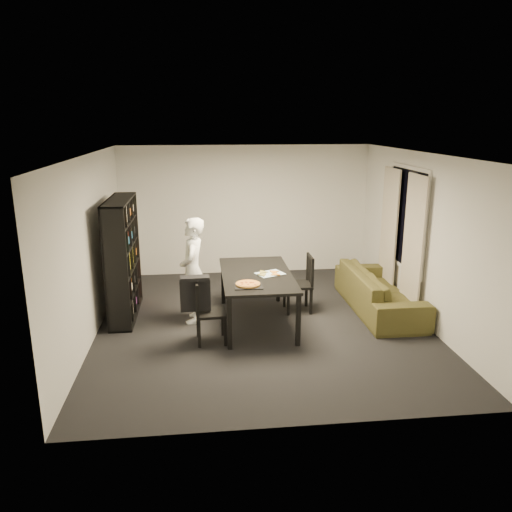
{
  "coord_description": "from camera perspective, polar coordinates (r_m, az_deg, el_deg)",
  "views": [
    {
      "loc": [
        -0.91,
        -7.2,
        3.07
      ],
      "look_at": [
        -0.08,
        0.15,
        1.05
      ],
      "focal_mm": 35.0,
      "sensor_mm": 36.0,
      "label": 1
    }
  ],
  "objects": [
    {
      "name": "pepperoni_pizza",
      "position": [
        7.08,
        -0.93,
        -3.21
      ],
      "size": [
        0.35,
        0.35,
        0.03
      ],
      "rotation": [
        0.0,
        0.0,
        -0.08
      ],
      "color": "#A87330",
      "rests_on": "dining_table"
    },
    {
      "name": "dining_table",
      "position": [
        7.66,
        0.08,
        -2.53
      ],
      "size": [
        1.06,
        1.91,
        0.8
      ],
      "color": "black",
      "rests_on": "room"
    },
    {
      "name": "chair_left",
      "position": [
        7.1,
        -5.9,
        -5.87
      ],
      "size": [
        0.45,
        0.45,
        0.91
      ],
      "rotation": [
        0.0,
        0.0,
        1.62
      ],
      "color": "black",
      "rests_on": "room"
    },
    {
      "name": "curtain_right",
      "position": [
        9.16,
        14.92,
        2.66
      ],
      "size": [
        0.03,
        0.7,
        2.25
      ],
      "primitive_type": "cube",
      "color": "beige",
      "rests_on": "room"
    },
    {
      "name": "curtain_left",
      "position": [
        8.22,
        17.49,
        1.06
      ],
      "size": [
        0.03,
        0.7,
        2.25
      ],
      "primitive_type": "cube",
      "color": "beige",
      "rests_on": "room"
    },
    {
      "name": "draped_jacket",
      "position": [
        7.01,
        -6.97,
        -4.14
      ],
      "size": [
        0.43,
        0.2,
        0.5
      ],
      "rotation": [
        0.0,
        0.0,
        1.62
      ],
      "color": "black",
      "rests_on": "chair_left"
    },
    {
      "name": "pizza_slices",
      "position": [
        7.62,
        1.43,
        -1.97
      ],
      "size": [
        0.39,
        0.34,
        0.01
      ],
      "primitive_type": null,
      "rotation": [
        0.0,
        0.0,
        -0.08
      ],
      "color": "#CB7E3F",
      "rests_on": "dining_table"
    },
    {
      "name": "chair_right",
      "position": [
        8.24,
        5.43,
        -2.69
      ],
      "size": [
        0.44,
        0.44,
        0.94
      ],
      "rotation": [
        0.0,
        0.0,
        -1.58
      ],
      "color": "black",
      "rests_on": "room"
    },
    {
      "name": "window_pane",
      "position": [
        8.65,
        16.83,
        4.17
      ],
      "size": [
        0.02,
        1.4,
        1.6
      ],
      "primitive_type": "cube",
      "color": "black",
      "rests_on": "room"
    },
    {
      "name": "sofa",
      "position": [
        8.55,
        13.9,
        -3.85
      ],
      "size": [
        0.89,
        2.28,
        0.67
      ],
      "primitive_type": "imported",
      "rotation": [
        0.0,
        0.0,
        1.57
      ],
      "color": "#3B3517",
      "rests_on": "room"
    },
    {
      "name": "kitchen_towel",
      "position": [
        7.63,
        1.62,
        -2.02
      ],
      "size": [
        0.49,
        0.44,
        0.01
      ],
      "primitive_type": "cube",
      "rotation": [
        0.0,
        0.0,
        0.42
      ],
      "color": "white",
      "rests_on": "dining_table"
    },
    {
      "name": "room",
      "position": [
        7.47,
        0.74,
        1.57
      ],
      "size": [
        5.01,
        5.51,
        2.61
      ],
      "color": "black",
      "rests_on": "ground"
    },
    {
      "name": "person",
      "position": [
        7.77,
        -7.24,
        -1.65
      ],
      "size": [
        0.45,
        0.64,
        1.65
      ],
      "primitive_type": "imported",
      "rotation": [
        0.0,
        0.0,
        -1.67
      ],
      "color": "white",
      "rests_on": "room"
    },
    {
      "name": "window_frame",
      "position": [
        8.65,
        16.8,
        4.17
      ],
      "size": [
        0.03,
        1.52,
        1.72
      ],
      "primitive_type": "cube",
      "color": "white",
      "rests_on": "room"
    },
    {
      "name": "bookshelf",
      "position": [
        8.18,
        -14.97,
        -0.27
      ],
      "size": [
        0.35,
        1.5,
        1.9
      ],
      "primitive_type": "cube",
      "color": "black",
      "rests_on": "room"
    },
    {
      "name": "baking_tray",
      "position": [
        7.07,
        -0.88,
        -3.43
      ],
      "size": [
        0.4,
        0.33,
        0.01
      ],
      "primitive_type": "cube",
      "rotation": [
        0.0,
        0.0,
        -0.02
      ],
      "color": "black",
      "rests_on": "dining_table"
    }
  ]
}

